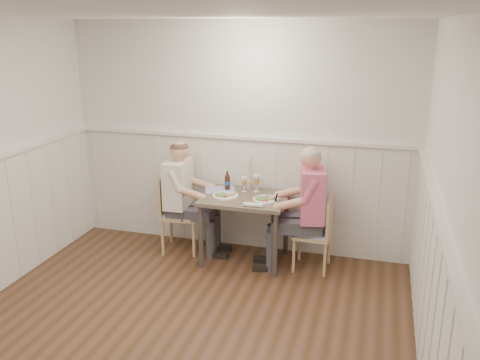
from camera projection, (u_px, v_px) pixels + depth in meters
The scene contains 16 objects.
ground_plane at pixel (163, 354), 4.08m from camera, with size 4.50×4.50×0.00m, color #442C18.
room_shell at pixel (153, 173), 3.64m from camera, with size 4.04×4.54×2.60m.
wainscot at pixel (191, 242), 4.51m from camera, with size 4.00×4.49×1.34m.
dining_table at pixel (245, 206), 5.54m from camera, with size 0.91×0.70×0.75m.
chair_right at pixel (317, 230), 5.40m from camera, with size 0.39×0.39×0.82m.
chair_left at pixel (176, 210), 5.87m from camera, with size 0.48×0.48×0.90m.
man_in_pink at pixel (307, 218), 5.37m from camera, with size 0.70×0.50×1.38m.
diner_cream at pixel (182, 205), 5.80m from camera, with size 0.63×0.44×1.34m.
plate_man at pixel (265, 198), 5.39m from camera, with size 0.28×0.28×0.07m.
plate_diner at pixel (224, 195), 5.50m from camera, with size 0.28×0.28×0.07m.
beer_glass_a at pixel (257, 180), 5.65m from camera, with size 0.08×0.08×0.19m.
beer_glass_b at pixel (244, 182), 5.64m from camera, with size 0.07×0.07×0.17m.
beer_bottle at pixel (227, 182), 5.71m from camera, with size 0.06×0.06×0.22m.
rolled_napkin at pixel (253, 205), 5.20m from camera, with size 0.20×0.05×0.04m.
grass_vase at pixel (249, 174), 5.72m from camera, with size 0.05×0.05×0.40m.
gingham_mat at pixel (220, 190), 5.74m from camera, with size 0.40×0.36×0.01m.
Camera 1 is at (1.55, -3.19, 2.54)m, focal length 38.00 mm.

